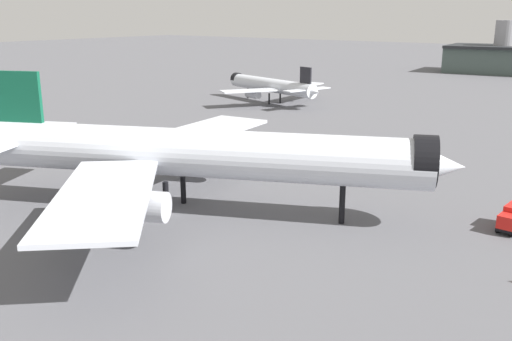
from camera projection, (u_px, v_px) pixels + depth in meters
ground at (161, 216)px, 74.08m from camera, size 900.00×900.00×0.00m
airliner_near_gate at (192, 154)px, 73.57m from camera, size 63.60×57.10×18.13m
airliner_far_taxiway at (271, 86)px, 166.18m from camera, size 39.82×35.52×11.50m
baggage_cart_trailing at (214, 138)px, 115.53m from camera, size 2.66×2.30×1.82m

